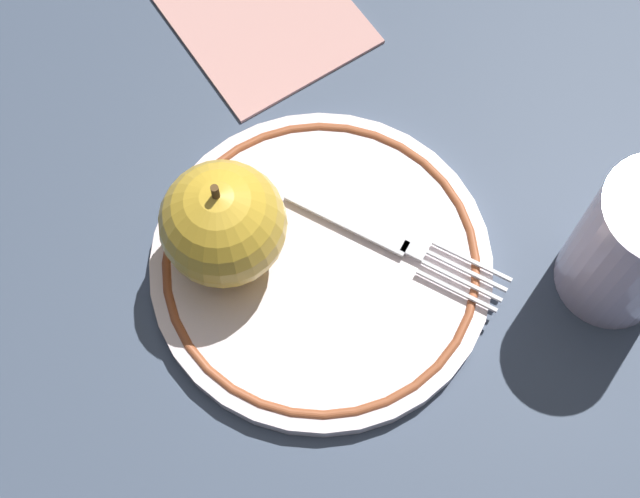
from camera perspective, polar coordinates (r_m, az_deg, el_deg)
ground_plane at (r=0.61m, az=-0.42°, el=-0.81°), size 2.00×2.00×0.00m
plate at (r=0.60m, az=-0.00°, el=-1.03°), size 0.23×0.23×0.02m
apple_red_whole at (r=0.56m, az=-6.22°, el=1.60°), size 0.08×0.08×0.09m
fork at (r=0.60m, az=4.18°, el=0.76°), size 0.06×0.17×0.00m
drinking_glass at (r=0.59m, az=19.47°, el=0.17°), size 0.07×0.07×0.11m
napkin_folded at (r=0.71m, az=-3.47°, el=14.54°), size 0.16×0.16×0.01m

